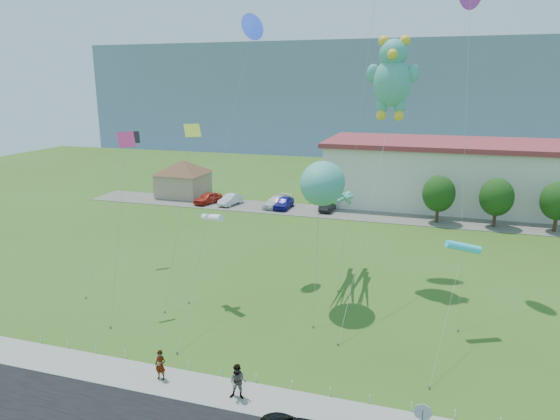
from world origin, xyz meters
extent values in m
plane|color=#365718|center=(0.00, 0.00, 0.00)|extent=(160.00, 160.00, 0.00)
cube|color=gray|center=(0.00, -2.75, 0.05)|extent=(80.00, 2.50, 0.10)
cube|color=#59544C|center=(0.00, 35.00, 0.03)|extent=(70.00, 6.00, 0.06)
cube|color=slate|center=(0.00, 120.00, 12.50)|extent=(160.00, 50.00, 25.00)
cube|color=tan|center=(-24.00, 38.00, 1.60)|extent=(6.00, 6.00, 3.20)
pyramid|color=brown|center=(-24.00, 38.00, 4.10)|extent=(9.20, 9.20, 1.80)
cylinder|color=red|center=(9.50, -4.20, 2.10)|extent=(0.76, 0.04, 0.76)
cylinder|color=white|center=(9.50, -4.22, 2.10)|extent=(0.80, 0.02, 0.80)
cylinder|color=white|center=(-13.00, -1.30, 0.25)|extent=(0.05, 0.05, 0.50)
cylinder|color=white|center=(-11.00, -1.30, 0.25)|extent=(0.05, 0.05, 0.50)
cylinder|color=white|center=(-9.00, -1.30, 0.25)|extent=(0.05, 0.05, 0.50)
cylinder|color=white|center=(-7.00, -1.30, 0.25)|extent=(0.05, 0.05, 0.50)
cylinder|color=white|center=(-5.00, -1.30, 0.25)|extent=(0.05, 0.05, 0.50)
cylinder|color=white|center=(-3.00, -1.30, 0.25)|extent=(0.05, 0.05, 0.50)
cylinder|color=white|center=(-1.00, -1.30, 0.25)|extent=(0.05, 0.05, 0.50)
cylinder|color=white|center=(1.00, -1.30, 0.25)|extent=(0.05, 0.05, 0.50)
cylinder|color=white|center=(3.00, -1.30, 0.25)|extent=(0.05, 0.05, 0.50)
cylinder|color=white|center=(5.00, -1.30, 0.25)|extent=(0.05, 0.05, 0.50)
cylinder|color=white|center=(7.00, -1.30, 0.25)|extent=(0.05, 0.05, 0.50)
cylinder|color=white|center=(9.00, -1.30, 0.25)|extent=(0.05, 0.05, 0.50)
cylinder|color=white|center=(11.00, -1.30, 0.25)|extent=(0.05, 0.05, 0.50)
cylinder|color=#3F2B19|center=(10.00, 34.00, 1.10)|extent=(0.36, 0.36, 2.20)
ellipsoid|color=#14380F|center=(10.00, 34.00, 3.40)|extent=(3.60, 3.60, 4.14)
cylinder|color=#3F2B19|center=(16.00, 34.00, 1.10)|extent=(0.36, 0.36, 2.20)
ellipsoid|color=#14380F|center=(16.00, 34.00, 3.40)|extent=(3.60, 3.60, 4.14)
cylinder|color=#3F2B19|center=(22.00, 34.00, 1.10)|extent=(0.36, 0.36, 2.20)
ellipsoid|color=#14380F|center=(22.00, 34.00, 3.40)|extent=(3.60, 3.60, 4.14)
imported|color=gray|center=(-3.91, -2.63, 0.93)|extent=(0.61, 0.41, 1.65)
imported|color=gray|center=(0.66, -2.97, 1.03)|extent=(0.99, 0.82, 1.85)
imported|color=#B12415|center=(-18.72, 34.64, 0.78)|extent=(3.03, 4.55, 1.44)
imported|color=silver|center=(-15.60, 34.89, 0.74)|extent=(2.25, 4.35, 1.37)
imported|color=silver|center=(-9.52, 35.47, 0.75)|extent=(3.26, 5.14, 1.39)
imported|color=navy|center=(-8.45, 35.07, 0.79)|extent=(1.83, 4.33, 1.46)
imported|color=black|center=(-2.92, 35.65, 0.75)|extent=(1.58, 4.20, 1.37)
ellipsoid|color=teal|center=(2.03, 9.47, 8.80)|extent=(3.05, 3.96, 3.05)
sphere|color=white|center=(1.49, 8.27, 9.12)|extent=(0.48, 0.48, 0.48)
sphere|color=white|center=(2.58, 8.27, 9.12)|extent=(0.48, 0.48, 0.48)
cylinder|color=slate|center=(2.49, 5.51, 0.08)|extent=(0.10, 0.10, 0.16)
cylinder|color=gray|center=(2.26, 6.99, 4.08)|extent=(0.48, 2.98, 7.84)
ellipsoid|color=teal|center=(5.78, 15.80, 15.47)|extent=(2.84, 2.42, 3.55)
sphere|color=teal|center=(5.78, 15.80, 17.54)|extent=(2.08, 2.08, 2.08)
sphere|color=yellow|center=(5.01, 15.80, 18.42)|extent=(0.77, 0.77, 0.77)
sphere|color=yellow|center=(6.54, 15.80, 18.42)|extent=(0.77, 0.77, 0.77)
sphere|color=yellow|center=(5.78, 14.93, 17.43)|extent=(0.77, 0.77, 0.77)
ellipsoid|color=teal|center=(4.36, 15.80, 16.12)|extent=(0.98, 0.70, 1.38)
ellipsoid|color=teal|center=(7.20, 15.80, 16.12)|extent=(0.98, 0.70, 1.38)
ellipsoid|color=teal|center=(5.12, 15.80, 13.83)|extent=(0.87, 0.77, 1.42)
ellipsoid|color=teal|center=(6.43, 15.80, 13.83)|extent=(0.87, 0.77, 1.42)
sphere|color=yellow|center=(5.12, 15.58, 13.06)|extent=(0.77, 0.77, 0.77)
sphere|color=yellow|center=(6.43, 15.58, 13.06)|extent=(0.77, 0.77, 0.77)
cylinder|color=slate|center=(4.44, 3.80, 0.08)|extent=(0.10, 0.10, 0.16)
cylinder|color=gray|center=(5.11, 9.80, 6.50)|extent=(1.36, 12.02, 12.70)
cone|color=blue|center=(-4.94, 15.01, 19.69)|extent=(1.80, 1.33, 1.33)
cylinder|color=slate|center=(-6.95, 6.45, 0.08)|extent=(0.10, 0.10, 0.16)
cylinder|color=gray|center=(-5.95, 10.73, 9.82)|extent=(2.03, 8.59, 19.34)
cylinder|color=#37D6F8|center=(11.30, 7.97, 5.63)|extent=(0.50, 2.25, 0.87)
cylinder|color=slate|center=(9.82, 0.81, 0.08)|extent=(0.10, 0.10, 0.16)
cylinder|color=gray|center=(10.56, 4.39, 2.79)|extent=(1.51, 7.18, 5.29)
cylinder|color=white|center=(-5.28, 7.33, 6.32)|extent=(0.50, 2.25, 0.87)
cylinder|color=slate|center=(-4.39, -0.01, 0.08)|extent=(0.10, 0.10, 0.16)
cylinder|color=gray|center=(-4.84, 3.66, 3.14)|extent=(0.91, 7.36, 5.98)
cube|color=black|center=(-15.48, 13.78, 10.94)|extent=(1.29, 1.29, 0.86)
cylinder|color=slate|center=(-14.63, 4.97, 0.08)|extent=(0.10, 0.10, 0.16)
cylinder|color=gray|center=(-15.06, 9.38, 5.45)|extent=(0.88, 8.83, 10.59)
cylinder|color=slate|center=(11.46, 7.76, 0.08)|extent=(0.10, 0.10, 0.16)
cylinder|color=gray|center=(11.12, 12.31, 10.94)|extent=(0.69, 9.12, 21.57)
cylinder|color=slate|center=(2.93, 11.68, 0.08)|extent=(0.10, 0.10, 0.16)
cylinder|color=gray|center=(3.37, 15.89, 11.78)|extent=(0.92, 8.46, 23.25)
cube|color=#B2C72E|center=(-7.16, 8.56, 12.21)|extent=(1.29, 1.29, 0.86)
cylinder|color=slate|center=(-7.85, 4.58, 0.08)|extent=(0.10, 0.10, 0.16)
cylinder|color=gray|center=(-7.51, 6.57, 6.08)|extent=(0.71, 4.00, 11.85)
cube|color=#DF316D|center=(-10.53, 5.54, 11.79)|extent=(1.29, 1.29, 0.86)
cylinder|color=slate|center=(-10.08, 1.58, 0.08)|extent=(0.10, 0.10, 0.16)
cylinder|color=gray|center=(-10.30, 3.56, 5.88)|extent=(0.47, 3.99, 11.44)
camera|label=1|loc=(9.15, -23.27, 15.49)|focal=32.00mm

